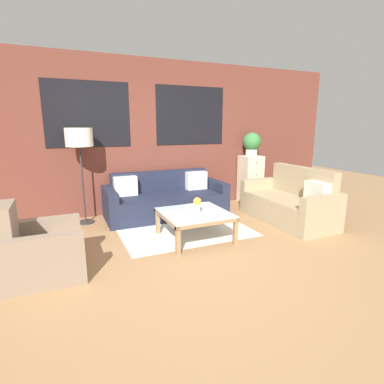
{
  "coord_description": "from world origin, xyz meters",
  "views": [
    {
      "loc": [
        -1.44,
        -3.1,
        1.62
      ],
      "look_at": [
        0.49,
        1.28,
        0.55
      ],
      "focal_mm": 28.0,
      "sensor_mm": 36.0,
      "label": 1
    }
  ],
  "objects_px": {
    "coffee_table": "(195,216)",
    "drawer_cabinet": "(250,179)",
    "flower_vase": "(197,204)",
    "potted_plant": "(252,143)",
    "couch_dark": "(166,200)",
    "armchair_corner": "(41,252)",
    "settee_vintage": "(290,204)",
    "floor_lamp": "(79,141)"
  },
  "relations": [
    {
      "from": "potted_plant",
      "to": "coffee_table",
      "type": "bearing_deg",
      "value": -142.81
    },
    {
      "from": "settee_vintage",
      "to": "floor_lamp",
      "type": "bearing_deg",
      "value": 157.81
    },
    {
      "from": "armchair_corner",
      "to": "coffee_table",
      "type": "distance_m",
      "value": 2.01
    },
    {
      "from": "floor_lamp",
      "to": "potted_plant",
      "type": "relative_size",
      "value": 3.29
    },
    {
      "from": "floor_lamp",
      "to": "flower_vase",
      "type": "bearing_deg",
      "value": -45.77
    },
    {
      "from": "coffee_table",
      "to": "floor_lamp",
      "type": "distance_m",
      "value": 2.24
    },
    {
      "from": "coffee_table",
      "to": "potted_plant",
      "type": "xyz_separation_m",
      "value": [
        1.98,
        1.5,
        0.91
      ]
    },
    {
      "from": "couch_dark",
      "to": "flower_vase",
      "type": "distance_m",
      "value": 1.36
    },
    {
      "from": "coffee_table",
      "to": "potted_plant",
      "type": "distance_m",
      "value": 2.65
    },
    {
      "from": "armchair_corner",
      "to": "flower_vase",
      "type": "bearing_deg",
      "value": 8.07
    },
    {
      "from": "armchair_corner",
      "to": "potted_plant",
      "type": "height_order",
      "value": "potted_plant"
    },
    {
      "from": "coffee_table",
      "to": "couch_dark",
      "type": "bearing_deg",
      "value": 90.25
    },
    {
      "from": "couch_dark",
      "to": "flower_vase",
      "type": "bearing_deg",
      "value": -88.96
    },
    {
      "from": "armchair_corner",
      "to": "drawer_cabinet",
      "type": "relative_size",
      "value": 0.85
    },
    {
      "from": "couch_dark",
      "to": "armchair_corner",
      "type": "relative_size",
      "value": 2.56
    },
    {
      "from": "settee_vintage",
      "to": "drawer_cabinet",
      "type": "distance_m",
      "value": 1.43
    },
    {
      "from": "armchair_corner",
      "to": "floor_lamp",
      "type": "distance_m",
      "value": 2.14
    },
    {
      "from": "floor_lamp",
      "to": "drawer_cabinet",
      "type": "height_order",
      "value": "floor_lamp"
    },
    {
      "from": "coffee_table",
      "to": "drawer_cabinet",
      "type": "xyz_separation_m",
      "value": [
        1.98,
        1.5,
        0.15
      ]
    },
    {
      "from": "potted_plant",
      "to": "flower_vase",
      "type": "bearing_deg",
      "value": -141.75
    },
    {
      "from": "coffee_table",
      "to": "flower_vase",
      "type": "height_order",
      "value": "flower_vase"
    },
    {
      "from": "armchair_corner",
      "to": "flower_vase",
      "type": "xyz_separation_m",
      "value": [
        2.0,
        0.28,
        0.26
      ]
    },
    {
      "from": "drawer_cabinet",
      "to": "flower_vase",
      "type": "bearing_deg",
      "value": -141.75
    },
    {
      "from": "coffee_table",
      "to": "armchair_corner",
      "type": "bearing_deg",
      "value": -170.62
    },
    {
      "from": "couch_dark",
      "to": "flower_vase",
      "type": "relative_size",
      "value": 9.59
    },
    {
      "from": "flower_vase",
      "to": "drawer_cabinet",
      "type": "bearing_deg",
      "value": 38.25
    },
    {
      "from": "armchair_corner",
      "to": "floor_lamp",
      "type": "xyz_separation_m",
      "value": [
        0.59,
        1.74,
        1.1
      ]
    },
    {
      "from": "couch_dark",
      "to": "settee_vintage",
      "type": "xyz_separation_m",
      "value": [
        1.83,
        -1.19,
        0.03
      ]
    },
    {
      "from": "settee_vintage",
      "to": "drawer_cabinet",
      "type": "height_order",
      "value": "drawer_cabinet"
    },
    {
      "from": "floor_lamp",
      "to": "drawer_cabinet",
      "type": "distance_m",
      "value": 3.49
    },
    {
      "from": "flower_vase",
      "to": "floor_lamp",
      "type": "bearing_deg",
      "value": 134.23
    },
    {
      "from": "potted_plant",
      "to": "floor_lamp",
      "type": "bearing_deg",
      "value": -178.48
    },
    {
      "from": "couch_dark",
      "to": "coffee_table",
      "type": "height_order",
      "value": "couch_dark"
    },
    {
      "from": "potted_plant",
      "to": "flower_vase",
      "type": "xyz_separation_m",
      "value": [
        -1.96,
        -1.55,
        -0.72
      ]
    },
    {
      "from": "settee_vintage",
      "to": "coffee_table",
      "type": "bearing_deg",
      "value": -176.98
    },
    {
      "from": "floor_lamp",
      "to": "potted_plant",
      "type": "xyz_separation_m",
      "value": [
        3.38,
        0.09,
        -0.13
      ]
    },
    {
      "from": "settee_vintage",
      "to": "drawer_cabinet",
      "type": "relative_size",
      "value": 1.69
    },
    {
      "from": "armchair_corner",
      "to": "settee_vintage",
      "type": "bearing_deg",
      "value": 6.35
    },
    {
      "from": "couch_dark",
      "to": "coffee_table",
      "type": "relative_size",
      "value": 2.32
    },
    {
      "from": "settee_vintage",
      "to": "floor_lamp",
      "type": "distance_m",
      "value": 3.64
    },
    {
      "from": "couch_dark",
      "to": "coffee_table",
      "type": "xyz_separation_m",
      "value": [
        0.01,
        -1.29,
        0.07
      ]
    },
    {
      "from": "potted_plant",
      "to": "flower_vase",
      "type": "height_order",
      "value": "potted_plant"
    }
  ]
}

